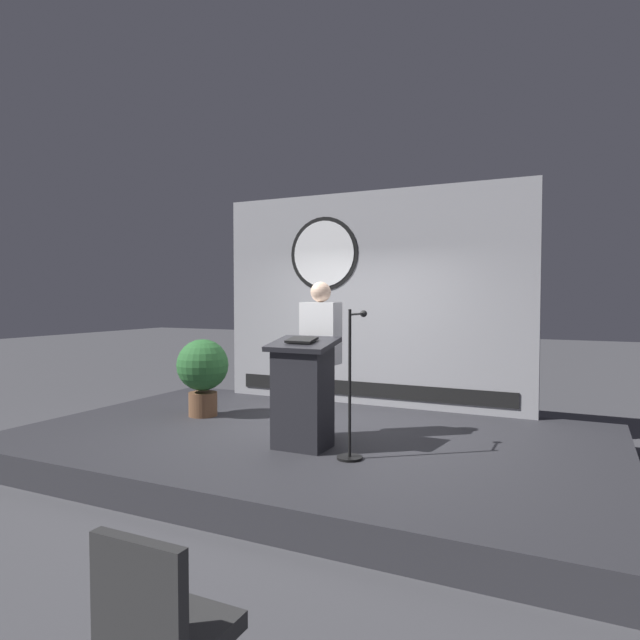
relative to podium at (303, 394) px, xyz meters
The scene contains 8 objects.
ground_plane 1.02m from the podium, 110.10° to the left, with size 40.00×40.00×0.00m, color #4C4C51.
stage_platform 0.90m from the podium, 110.10° to the left, with size 6.40×4.00×0.30m, color #333338.
banner_display 2.58m from the podium, 95.14° to the left, with size 4.46×0.12×2.97m.
podium is the anchor object (origin of this frame).
speaker_person 0.57m from the podium, 93.53° to the left, with size 0.40×0.26×1.67m.
microphone_stand 0.58m from the podium, 10.07° to the right, with size 0.24×0.50×1.40m.
potted_plant 1.99m from the podium, 157.08° to the left, with size 0.65×0.65×0.98m.
audience_chair_left 3.35m from the podium, 72.36° to the right, with size 0.44×0.45×0.89m.
Camera 1 is at (2.72, -5.38, 1.81)m, focal length 30.97 mm.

